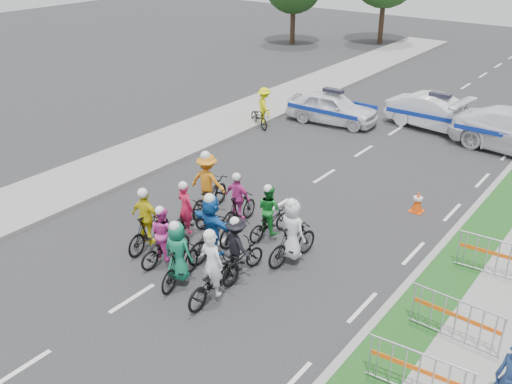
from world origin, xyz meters
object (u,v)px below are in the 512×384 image
Objects in this scene: rider_1 at (179,259)px; rider_6 at (187,218)px; marshal_hiviz at (264,106)px; police_car_0 at (332,108)px; barrier_0 at (418,376)px; rider_8 at (269,217)px; rider_0 at (214,276)px; spectator_0 at (511,381)px; barrier_2 at (497,260)px; rider_10 at (208,189)px; rider_3 at (148,225)px; parked_bike at (259,117)px; rider_2 at (164,241)px; rider_7 at (292,237)px; cone_0 at (418,202)px; police_car_1 at (438,113)px; rider_4 at (237,252)px; rider_5 at (212,231)px; barrier_1 at (455,322)px; rider_9 at (239,205)px.

rider_6 is at bearing -63.26° from rider_1.
police_car_0 is at bearing -104.10° from marshal_hiviz.
police_car_0 is 16.26m from barrier_0.
rider_1 reaches higher than rider_8.
rider_0 is 13.79m from police_car_0.
barrier_2 is (-1.45, 4.40, -0.25)m from spectator_0.
rider_1 is at bearing -141.86° from barrier_2.
rider_10 reaches higher than rider_8.
parked_bike is at bearing -77.79° from rider_3.
rider_6 reaches higher than rider_2.
rider_1 is at bearing 152.12° from marshal_hiviz.
rider_10 is (-3.63, 0.83, 0.05)m from rider_7.
rider_2 is 2.42× the size of cone_0.
rider_4 is at bearing -172.41° from police_car_1.
police_car_1 is (0.94, 13.63, -0.09)m from rider_5.
rider_10 is 6.48m from cone_0.
rider_8 is at bearing -174.71° from police_car_1.
rider_10 is at bearing 173.83° from police_car_1.
rider_2 is at bearing 30.68° from rider_4.
barrier_0 and barrier_1 have the same top height.
cone_0 is 9.39m from parked_bike.
rider_1 is 0.89× the size of barrier_2.
rider_6 is 1.10× the size of parked_bike.
rider_4 is 2.63m from rider_9.
rider_3 is at bearing -130.48° from parked_bike.
rider_1 is 1.05× the size of rider_8.
rider_10 reaches higher than rider_4.
rider_0 is at bearing -171.70° from police_car_1.
rider_4 is 0.87× the size of barrier_0.
rider_3 is 8.11m from barrier_0.
police_car_1 is (2.67, 14.32, 0.01)m from rider_3.
barrier_2 is at bearing -156.27° from rider_8.
rider_7 reaches higher than marshal_hiviz.
rider_9 is at bearing -91.34° from rider_2.
rider_0 is 1.04× the size of rider_3.
cone_0 is (-4.47, 6.73, -0.47)m from spectator_0.
police_car_1 is at bearing 112.34° from barrier_1.
rider_8 is at bearing 177.16° from rider_9.
rider_3 is 2.78m from rider_4.
police_car_0 is (-2.25, 12.63, 0.06)m from rider_2.
cone_0 is at bearing -107.89° from rider_0.
rider_9 is at bearing -117.88° from parked_bike.
barrier_0 is at bearing -103.29° from parked_bike.
rider_9 reaches higher than rider_8.
rider_4 is at bearing 166.60° from barrier_0.
rider_4 is (-0.19, 1.14, 0.03)m from rider_0.
barrier_0 is at bearing -90.00° from barrier_2.
rider_4 is at bearing -155.72° from rider_2.
rider_9 is at bearing -67.18° from rider_5.
marshal_hiviz is 13.34m from barrier_2.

